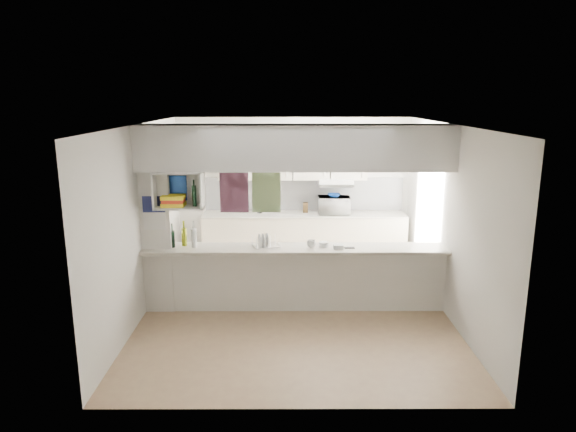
{
  "coord_description": "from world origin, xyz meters",
  "views": [
    {
      "loc": [
        -0.12,
        -6.82,
        2.96
      ],
      "look_at": [
        -0.1,
        0.5,
        1.25
      ],
      "focal_mm": 32.0,
      "sensor_mm": 36.0,
      "label": 1
    }
  ],
  "objects_px": {
    "bowl": "(334,195)",
    "wine_bottles": "(184,237)",
    "microwave": "(334,205)",
    "dish_rack": "(266,241)"
  },
  "relations": [
    {
      "from": "bowl",
      "to": "wine_bottles",
      "type": "bearing_deg",
      "value": -138.11
    },
    {
      "from": "microwave",
      "to": "wine_bottles",
      "type": "relative_size",
      "value": 1.48
    },
    {
      "from": "microwave",
      "to": "bowl",
      "type": "distance_m",
      "value": 0.18
    },
    {
      "from": "dish_rack",
      "to": "wine_bottles",
      "type": "xyz_separation_m",
      "value": [
        -1.14,
        -0.02,
        0.06
      ]
    },
    {
      "from": "wine_bottles",
      "to": "microwave",
      "type": "bearing_deg",
      "value": 41.99
    },
    {
      "from": "microwave",
      "to": "bowl",
      "type": "relative_size",
      "value": 2.45
    },
    {
      "from": "dish_rack",
      "to": "wine_bottles",
      "type": "relative_size",
      "value": 1.11
    },
    {
      "from": "microwave",
      "to": "wine_bottles",
      "type": "height_order",
      "value": "wine_bottles"
    },
    {
      "from": "dish_rack",
      "to": "wine_bottles",
      "type": "bearing_deg",
      "value": 164.55
    },
    {
      "from": "bowl",
      "to": "wine_bottles",
      "type": "xyz_separation_m",
      "value": [
        -2.26,
        -2.03,
        -0.2
      ]
    }
  ]
}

